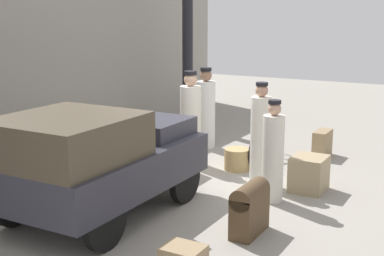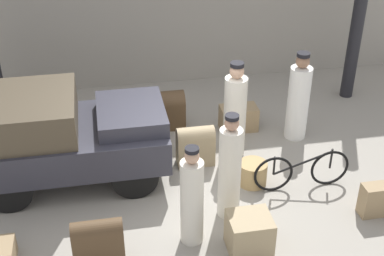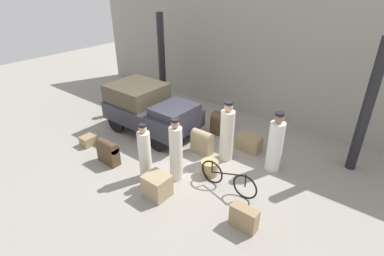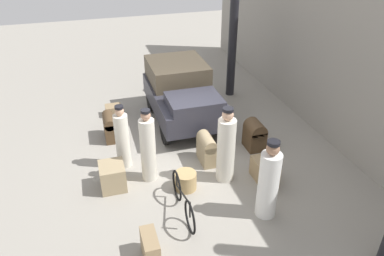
# 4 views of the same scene
# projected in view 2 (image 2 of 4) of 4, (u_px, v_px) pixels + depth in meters

# --- Properties ---
(ground_plane) EXTENTS (30.00, 30.00, 0.00)m
(ground_plane) POSITION_uv_depth(u_px,v_px,m) (183.00, 182.00, 9.20)
(ground_plane) COLOR gray
(canopy_pillar_right) EXTENTS (0.27, 0.27, 3.71)m
(canopy_pillar_right) POSITION_uv_depth(u_px,v_px,m) (359.00, 16.00, 11.08)
(canopy_pillar_right) COLOR black
(canopy_pillar_right) RESTS_ON ground
(truck) EXTENTS (3.21, 1.77, 1.60)m
(truck) POSITION_uv_depth(u_px,v_px,m) (61.00, 132.00, 8.90)
(truck) COLOR black
(truck) RESTS_ON ground
(bicycle) EXTENTS (1.66, 0.04, 0.71)m
(bicycle) POSITION_uv_depth(u_px,v_px,m) (302.00, 171.00, 8.90)
(bicycle) COLOR black
(bicycle) RESTS_ON ground
(wicker_basket) EXTENTS (0.49, 0.49, 0.41)m
(wicker_basket) POSITION_uv_depth(u_px,v_px,m) (253.00, 173.00, 9.08)
(wicker_basket) COLOR tan
(wicker_basket) RESTS_ON ground
(porter_lifting_near_truck) EXTENTS (0.41, 0.41, 1.76)m
(porter_lifting_near_truck) POSITION_uv_depth(u_px,v_px,m) (298.00, 100.00, 10.11)
(porter_lifting_near_truck) COLOR white
(porter_lifting_near_truck) RESTS_ON ground
(porter_with_bicycle) EXTENTS (0.41, 0.41, 1.83)m
(porter_with_bicycle) POSITION_uv_depth(u_px,v_px,m) (235.00, 114.00, 9.56)
(porter_with_bicycle) COLOR silver
(porter_with_bicycle) RESTS_ON ground
(porter_carrying_trunk) EXTENTS (0.35, 0.35, 1.79)m
(porter_carrying_trunk) POSITION_uv_depth(u_px,v_px,m) (230.00, 170.00, 8.08)
(porter_carrying_trunk) COLOR silver
(porter_carrying_trunk) RESTS_ON ground
(conductor_in_dark_uniform) EXTENTS (0.34, 0.34, 1.62)m
(conductor_in_dark_uniform) POSITION_uv_depth(u_px,v_px,m) (192.00, 200.00, 7.60)
(conductor_in_dark_uniform) COLOR silver
(conductor_in_dark_uniform) RESTS_ON ground
(trunk_barrel_dark) EXTENTS (0.71, 0.30, 0.71)m
(trunk_barrel_dark) POSITION_uv_depth(u_px,v_px,m) (98.00, 241.00, 7.40)
(trunk_barrel_dark) COLOR #4C3823
(trunk_barrel_dark) RESTS_ON ground
(trunk_large_brown) EXTENTS (0.57, 0.44, 0.78)m
(trunk_large_brown) POSITION_uv_depth(u_px,v_px,m) (170.00, 109.00, 10.64)
(trunk_large_brown) COLOR #4C3823
(trunk_large_brown) RESTS_ON ground
(suitcase_black_upright) EXTENTS (0.62, 0.27, 0.54)m
(suitcase_black_upright) POSITION_uv_depth(u_px,v_px,m) (380.00, 199.00, 8.36)
(suitcase_black_upright) COLOR #937A56
(suitcase_black_upright) RESTS_ON ground
(trunk_wicker_pale) EXTENTS (0.61, 0.55, 0.59)m
(trunk_wicker_pale) POSITION_uv_depth(u_px,v_px,m) (249.00, 234.00, 7.65)
(trunk_wicker_pale) COLOR #9E8966
(trunk_wicker_pale) RESTS_ON ground
(suitcase_small_leather) EXTENTS (0.73, 0.43, 0.49)m
(suitcase_small_leather) POSITION_uv_depth(u_px,v_px,m) (239.00, 118.00, 10.63)
(suitcase_small_leather) COLOR #937A56
(suitcase_small_leather) RESTS_ON ground
(trunk_umber_medium) EXTENTS (0.67, 0.33, 0.74)m
(trunk_umber_medium) POSITION_uv_depth(u_px,v_px,m) (195.00, 145.00, 9.51)
(trunk_umber_medium) COLOR #9E8966
(trunk_umber_medium) RESTS_ON ground
(suitcase_tan_flat) EXTENTS (0.39, 0.47, 0.31)m
(suitcase_tan_flat) POSITION_uv_depth(u_px,v_px,m) (1.00, 254.00, 7.50)
(suitcase_tan_flat) COLOR #937A56
(suitcase_tan_flat) RESTS_ON ground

